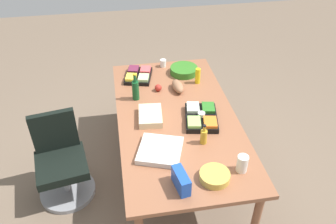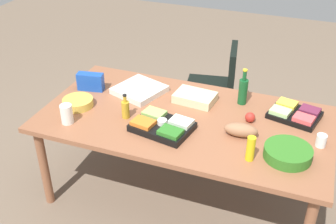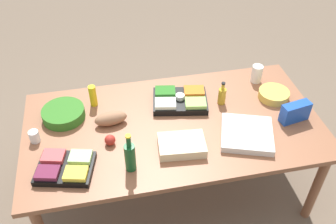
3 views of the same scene
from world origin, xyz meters
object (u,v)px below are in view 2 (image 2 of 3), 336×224
at_px(dressing_bottle, 125,109).
at_px(conference_table, 184,125).
at_px(chip_bag_blue, 91,82).
at_px(veggie_tray, 162,126).
at_px(fruit_platter, 295,114).
at_px(sheet_cake, 194,97).
at_px(bread_loaf, 241,130).
at_px(salad_bowl, 288,153).
at_px(office_chair, 214,95).
at_px(paper_cup, 321,141).
at_px(mayo_jar, 67,114).
at_px(mustard_bottle, 251,149).
at_px(apple_red, 250,117).
at_px(chip_bowl, 78,102).
at_px(wine_bottle, 243,91).
at_px(pizza_box, 140,90).

bearing_deg(dressing_bottle, conference_table, 20.68).
height_order(chip_bag_blue, veggie_tray, chip_bag_blue).
bearing_deg(fruit_platter, sheet_cake, -177.41).
height_order(bread_loaf, salad_bowl, bread_loaf).
bearing_deg(office_chair, paper_cup, -48.37).
relative_size(mayo_jar, veggie_tray, 0.32).
height_order(mayo_jar, mustard_bottle, mustard_bottle).
xyz_separation_m(mustard_bottle, dressing_bottle, (-0.99, 0.18, -0.01)).
xyz_separation_m(apple_red, chip_bowl, (-1.33, -0.25, -0.01)).
bearing_deg(wine_bottle, chip_bag_blue, -169.79).
bearing_deg(apple_red, office_chair, 117.18).
xyz_separation_m(conference_table, fruit_platter, (0.79, 0.30, 0.10)).
relative_size(office_chair, paper_cup, 9.77).
distance_m(apple_red, salad_bowl, 0.47).
bearing_deg(dressing_bottle, bread_loaf, 4.17).
height_order(mayo_jar, bread_loaf, mayo_jar).
relative_size(pizza_box, dressing_bottle, 1.80).
height_order(conference_table, veggie_tray, veggie_tray).
xyz_separation_m(chip_bowl, wine_bottle, (1.22, 0.50, 0.08)).
height_order(apple_red, paper_cup, paper_cup).
bearing_deg(office_chair, dressing_bottle, -105.11).
height_order(mayo_jar, salad_bowl, mayo_jar).
xyz_separation_m(chip_bag_blue, pizza_box, (0.41, 0.10, -0.05)).
height_order(chip_bowl, fruit_platter, fruit_platter).
xyz_separation_m(fruit_platter, bread_loaf, (-0.33, -0.39, 0.02)).
height_order(mayo_jar, sheet_cake, mayo_jar).
distance_m(sheet_cake, bread_loaf, 0.58).
xyz_separation_m(office_chair, paper_cup, (1.06, -1.19, 0.48)).
height_order(sheet_cake, salad_bowl, salad_bowl).
bearing_deg(apple_red, salad_bowl, -47.64).
bearing_deg(mustard_bottle, fruit_platter, 70.95).
relative_size(conference_table, fruit_platter, 5.28).
distance_m(apple_red, fruit_platter, 0.36).
bearing_deg(dressing_bottle, mayo_jar, -149.58).
xyz_separation_m(mayo_jar, salad_bowl, (1.59, 0.14, -0.04)).
distance_m(apple_red, wine_bottle, 0.29).
relative_size(fruit_platter, salad_bowl, 1.31).
xyz_separation_m(mustard_bottle, fruit_platter, (0.22, 0.64, -0.06)).
relative_size(apple_red, wine_bottle, 0.25).
xyz_separation_m(pizza_box, dressing_bottle, (0.06, -0.40, 0.05)).
xyz_separation_m(paper_cup, salad_bowl, (-0.20, -0.21, -0.01)).
bearing_deg(paper_cup, fruit_platter, 123.25).
bearing_deg(pizza_box, sheet_cake, 21.77).
bearing_deg(veggie_tray, pizza_box, 130.05).
bearing_deg(bread_loaf, chip_bag_blue, 170.12).
relative_size(mustard_bottle, salad_bowl, 0.56).
distance_m(conference_table, mayo_jar, 0.89).
xyz_separation_m(mayo_jar, wine_bottle, (1.16, 0.74, 0.04)).
bearing_deg(dressing_bottle, veggie_tray, -10.59).
bearing_deg(sheet_cake, bread_loaf, -37.85).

